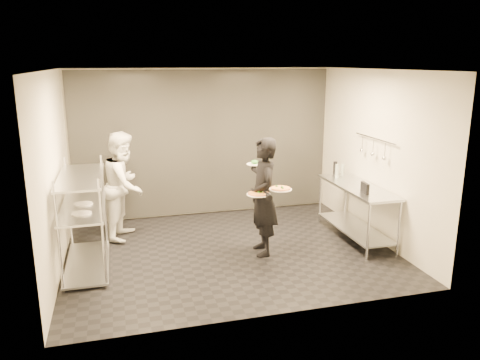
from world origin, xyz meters
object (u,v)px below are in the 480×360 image
object	(u,v)px
bottle_clear	(343,170)
salad_plate	(255,163)
waiter	(263,197)
pizza_plate_far	(281,189)
chef	(124,185)
pass_rack	(84,216)
pizza_plate_near	(258,194)
bottle_dark	(335,168)
prep_counter	(357,203)
pos_monitor	(365,188)
bottle_green	(337,171)

from	to	relation	value
bottle_clear	salad_plate	bearing A→B (deg)	-163.11
waiter	pizza_plate_far	size ratio (longest dim) A/B	5.40
chef	waiter	bearing A→B (deg)	-103.51
pass_rack	waiter	bearing A→B (deg)	-4.11
pizza_plate_near	bottle_dark	distance (m)	2.14
prep_counter	chef	world-z (taller)	chef
prep_counter	waiter	size ratio (longest dim) A/B	0.99
pos_monitor	chef	bearing A→B (deg)	163.14
pizza_plate_far	pos_monitor	size ratio (longest dim) A/B	1.43
pizza_plate_far	pos_monitor	xyz separation A→B (m)	(1.38, -0.03, -0.08)
pizza_plate_far	bottle_clear	world-z (taller)	bottle_clear
salad_plate	pizza_plate_far	bearing A→B (deg)	-67.39
salad_plate	bottle_green	bearing A→B (deg)	15.39
prep_counter	bottle_green	size ratio (longest dim) A/B	7.52
waiter	bottle_clear	distance (m)	2.00
bottle_dark	pizza_plate_far	bearing A→B (deg)	-140.80
chef	bottle_clear	size ratio (longest dim) A/B	8.42
pizza_plate_far	chef	bearing A→B (deg)	145.84
pizza_plate_far	salad_plate	distance (m)	0.67
pass_rack	salad_plate	xyz separation A→B (m)	(2.59, 0.15, 0.60)
bottle_clear	bottle_dark	size ratio (longest dim) A/B	0.88
bottle_clear	chef	bearing A→B (deg)	174.07
waiter	chef	world-z (taller)	waiter
prep_counter	pos_monitor	xyz separation A→B (m)	(-0.12, -0.44, 0.38)
waiter	salad_plate	world-z (taller)	waiter
pass_rack	bottle_clear	size ratio (longest dim) A/B	7.45
salad_plate	chef	bearing A→B (deg)	154.55
prep_counter	waiter	world-z (taller)	waiter
salad_plate	bottle_dark	distance (m)	1.87
bottle_clear	bottle_dark	world-z (taller)	bottle_dark
chef	bottle_dark	bearing A→B (deg)	-75.65
salad_plate	pos_monitor	distance (m)	1.76
bottle_clear	bottle_green	bearing A→B (deg)	-148.75
pass_rack	pizza_plate_near	distance (m)	2.54
prep_counter	bottle_dark	bearing A→B (deg)	91.40
pizza_plate_far	pizza_plate_near	bearing A→B (deg)	169.59
waiter	pos_monitor	xyz separation A→B (m)	(1.58, -0.24, 0.09)
salad_plate	pos_monitor	size ratio (longest dim) A/B	1.07
pos_monitor	bottle_dark	bearing A→B (deg)	91.54
bottle_clear	bottle_dark	xyz separation A→B (m)	(-0.10, 0.10, 0.01)
waiter	pos_monitor	world-z (taller)	waiter
pass_rack	bottle_dark	bearing A→B (deg)	10.55
pizza_plate_near	pizza_plate_far	size ratio (longest dim) A/B	1.05
salad_plate	bottle_dark	size ratio (longest dim) A/B	1.04
pizza_plate_far	bottle_green	world-z (taller)	bottle_green
pizza_plate_far	bottle_clear	distance (m)	1.94
prep_counter	bottle_clear	xyz separation A→B (m)	(0.08, 0.70, 0.40)
chef	pizza_plate_near	distance (m)	2.40
chef	bottle_green	bearing A→B (deg)	-78.67
pass_rack	prep_counter	bearing A→B (deg)	0.03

